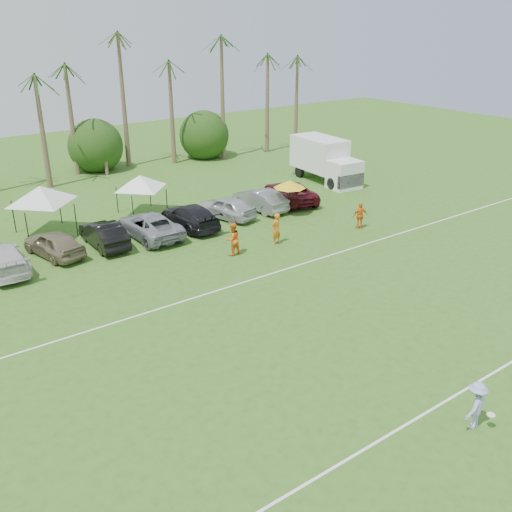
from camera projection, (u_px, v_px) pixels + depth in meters
ground at (433, 478)px, 16.53m from camera, size 120.00×120.00×0.00m
field_lines at (266, 356)px, 22.46m from camera, size 80.00×12.10×0.01m
palm_tree_5 at (18, 75)px, 41.47m from camera, size 2.40×2.40×9.90m
palm_tree_6 at (70, 61)px, 43.32m from camera, size 2.40×2.40×10.90m
palm_tree_7 at (118, 47)px, 45.17m from camera, size 2.40×2.40×11.90m
palm_tree_8 at (176, 77)px, 48.91m from camera, size 2.40×2.40×8.90m
palm_tree_9 at (224, 64)px, 51.30m from camera, size 2.40×2.40×9.90m
palm_tree_10 at (268, 52)px, 53.69m from camera, size 2.40×2.40×10.90m
palm_tree_11 at (301, 41)px, 55.55m from camera, size 2.40×2.40×11.90m
bush_tree_2 at (100, 152)px, 48.04m from camera, size 4.00×4.00×4.00m
bush_tree_3 at (202, 138)px, 53.50m from camera, size 4.00×4.00×4.00m
sideline_player_a at (276, 229)px, 33.16m from camera, size 0.77×0.59×1.87m
sideline_player_b at (233, 239)px, 31.58m from camera, size 0.94×0.74×1.88m
sideline_player_c at (360, 216)px, 35.60m from camera, size 1.06×0.72×1.68m
box_truck at (325, 159)px, 45.53m from camera, size 2.99×6.73×3.38m
canopy_tent_left at (40, 186)px, 33.79m from camera, size 4.40×4.40×3.57m
canopy_tent_right at (140, 175)px, 37.54m from camera, size 3.83×3.83×3.11m
market_umbrella at (290, 184)px, 37.51m from camera, size 2.13×2.13×2.38m
frisbee_player at (476, 405)px, 18.26m from camera, size 1.19×0.94×1.69m
parked_car_3 at (2, 258)px, 29.63m from camera, size 2.23×5.12×1.47m
parked_car_4 at (54, 244)px, 31.52m from camera, size 2.62×4.58×1.47m
parked_car_5 at (104, 234)px, 32.88m from camera, size 1.65×4.49×1.47m
parked_car_6 at (150, 225)px, 34.26m from camera, size 2.45×5.28×1.47m
parked_car_7 at (190, 216)px, 35.85m from camera, size 2.09×5.07×1.47m
parked_car_8 at (226, 207)px, 37.50m from camera, size 2.77×4.60×1.47m
parked_car_9 at (260, 200)px, 39.08m from camera, size 1.87×4.55×1.47m
parked_car_10 at (290, 192)px, 40.73m from camera, size 3.66×5.71×1.47m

